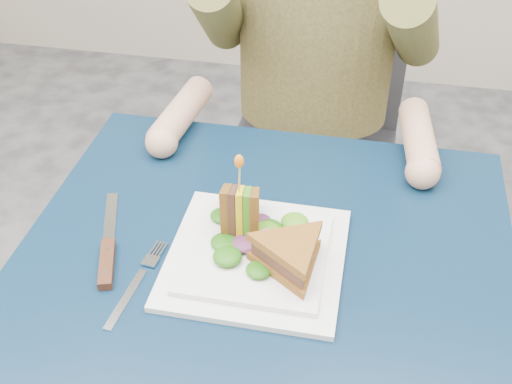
% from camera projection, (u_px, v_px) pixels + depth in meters
% --- Properties ---
extents(table, '(0.75, 0.75, 0.73)m').
position_uv_depth(table, '(260.00, 306.00, 0.99)').
color(table, black).
rests_on(table, ground).
extents(chair, '(0.42, 0.40, 0.93)m').
position_uv_depth(chair, '(315.00, 117.00, 1.63)').
color(chair, '#47474C').
rests_on(chair, ground).
extents(plate, '(0.26, 0.26, 0.02)m').
position_uv_depth(plate, '(256.00, 256.00, 0.96)').
color(plate, white).
rests_on(plate, table).
extents(sandwich_flat, '(0.18, 0.18, 0.05)m').
position_uv_depth(sandwich_flat, '(291.00, 255.00, 0.91)').
color(sandwich_flat, brown).
rests_on(sandwich_flat, plate).
extents(sandwich_upright, '(0.08, 0.13, 0.13)m').
position_uv_depth(sandwich_upright, '(240.00, 211.00, 0.97)').
color(sandwich_upright, brown).
rests_on(sandwich_upright, plate).
extents(fork, '(0.04, 0.18, 0.01)m').
position_uv_depth(fork, '(135.00, 285.00, 0.92)').
color(fork, silver).
rests_on(fork, table).
extents(knife, '(0.09, 0.22, 0.02)m').
position_uv_depth(knife, '(108.00, 255.00, 0.96)').
color(knife, silver).
rests_on(knife, table).
extents(toothpick, '(0.01, 0.01, 0.06)m').
position_uv_depth(toothpick, '(239.00, 177.00, 0.93)').
color(toothpick, tan).
rests_on(toothpick, sandwich_upright).
extents(toothpick_frill, '(0.01, 0.01, 0.02)m').
position_uv_depth(toothpick_frill, '(239.00, 161.00, 0.91)').
color(toothpick_frill, orange).
rests_on(toothpick_frill, sandwich_upright).
extents(lettuce_spill, '(0.15, 0.13, 0.02)m').
position_uv_depth(lettuce_spill, '(261.00, 241.00, 0.95)').
color(lettuce_spill, '#337A14').
rests_on(lettuce_spill, plate).
extents(onion_ring, '(0.04, 0.04, 0.02)m').
position_uv_depth(onion_ring, '(267.00, 242.00, 0.94)').
color(onion_ring, '#9E4C7A').
rests_on(onion_ring, plate).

